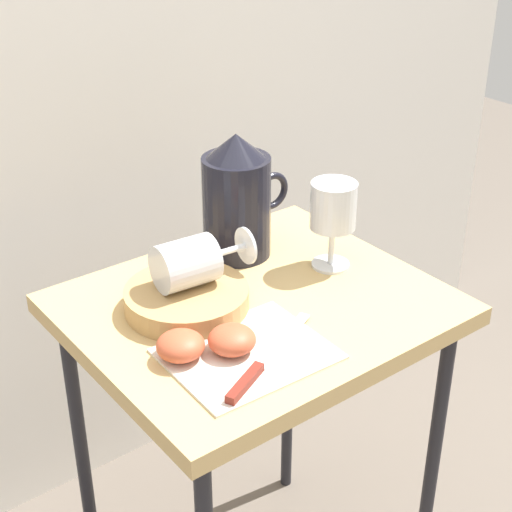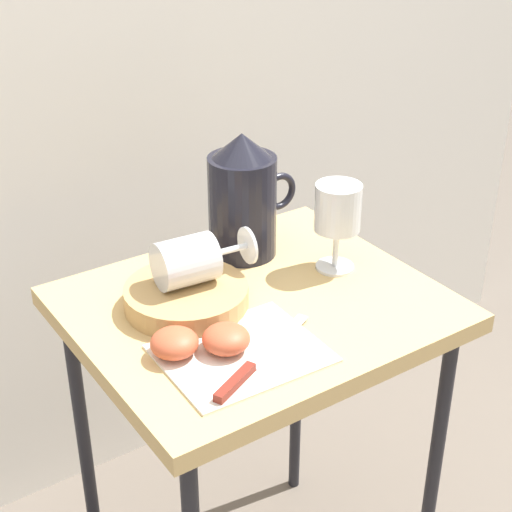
# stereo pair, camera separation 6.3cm
# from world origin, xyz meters

# --- Properties ---
(curtain_drape) EXTENTS (2.40, 0.03, 1.83)m
(curtain_drape) POSITION_xyz_m (0.00, 0.52, 0.92)
(curtain_drape) COLOR silver
(curtain_drape) RESTS_ON ground_plane
(table) EXTENTS (0.55, 0.47, 0.67)m
(table) POSITION_xyz_m (0.00, 0.00, 0.60)
(table) COLOR tan
(table) RESTS_ON ground_plane
(linen_napkin) EXTENTS (0.23, 0.19, 0.00)m
(linen_napkin) POSITION_xyz_m (-0.10, -0.11, 0.67)
(linen_napkin) COLOR silver
(linen_napkin) RESTS_ON table
(basket_tray) EXTENTS (0.19, 0.19, 0.03)m
(basket_tray) POSITION_xyz_m (-0.10, 0.05, 0.69)
(basket_tray) COLOR tan
(basket_tray) RESTS_ON table
(pitcher) EXTENTS (0.17, 0.12, 0.22)m
(pitcher) POSITION_xyz_m (0.07, 0.15, 0.76)
(pitcher) COLOR black
(pitcher) RESTS_ON table
(wine_glass_upright) EXTENTS (0.08, 0.08, 0.15)m
(wine_glass_upright) POSITION_xyz_m (0.17, 0.01, 0.78)
(wine_glass_upright) COLOR silver
(wine_glass_upright) RESTS_ON table
(wine_glass_tipped_near) EXTENTS (0.16, 0.08, 0.08)m
(wine_glass_tipped_near) POSITION_xyz_m (-0.09, 0.06, 0.75)
(wine_glass_tipped_near) COLOR silver
(wine_glass_tipped_near) RESTS_ON basket_tray
(apple_half_left) EXTENTS (0.07, 0.07, 0.04)m
(apple_half_left) POSITION_xyz_m (-0.18, -0.06, 0.70)
(apple_half_left) COLOR #C15133
(apple_half_left) RESTS_ON linen_napkin
(apple_half_right) EXTENTS (0.07, 0.07, 0.04)m
(apple_half_right) POSITION_xyz_m (-0.11, -0.09, 0.70)
(apple_half_right) COLOR #C15133
(apple_half_right) RESTS_ON linen_napkin
(knife) EXTENTS (0.22, 0.11, 0.01)m
(knife) POSITION_xyz_m (-0.11, -0.15, 0.68)
(knife) COLOR silver
(knife) RESTS_ON linen_napkin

